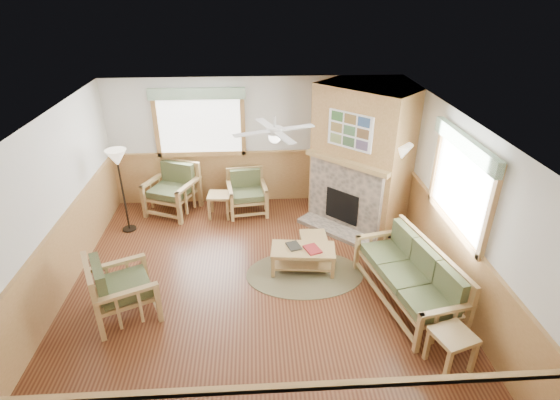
{
  "coord_description": "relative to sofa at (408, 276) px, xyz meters",
  "views": [
    {
      "loc": [
        0.02,
        -5.7,
        4.45
      ],
      "look_at": [
        0.4,
        0.7,
        1.15
      ],
      "focal_mm": 28.0,
      "sensor_mm": 36.0,
      "label": 1
    }
  ],
  "objects": [
    {
      "name": "floor",
      "position": [
        -2.24,
        0.55,
        -0.46
      ],
      "size": [
        6.0,
        6.0,
        0.01
      ],
      "primitive_type": "cube",
      "color": "#542A17",
      "rests_on": "ground"
    },
    {
      "name": "ceiling",
      "position": [
        -2.24,
        0.55,
        2.24
      ],
      "size": [
        6.0,
        6.0,
        0.01
      ],
      "primitive_type": "cube",
      "color": "white",
      "rests_on": "floor"
    },
    {
      "name": "wall_back",
      "position": [
        -2.24,
        3.55,
        0.89
      ],
      "size": [
        6.0,
        0.02,
        2.7
      ],
      "primitive_type": "cube",
      "color": "silver",
      "rests_on": "floor"
    },
    {
      "name": "wall_front",
      "position": [
        -2.24,
        -2.45,
        0.89
      ],
      "size": [
        6.0,
        0.02,
        2.7
      ],
      "primitive_type": "cube",
      "color": "silver",
      "rests_on": "floor"
    },
    {
      "name": "wall_left",
      "position": [
        -5.24,
        0.55,
        0.89
      ],
      "size": [
        0.02,
        6.0,
        2.7
      ],
      "primitive_type": "cube",
      "color": "silver",
      "rests_on": "floor"
    },
    {
      "name": "wall_right",
      "position": [
        0.76,
        0.55,
        0.89
      ],
      "size": [
        0.02,
        6.0,
        2.7
      ],
      "primitive_type": "cube",
      "color": "silver",
      "rests_on": "floor"
    },
    {
      "name": "wainscot",
      "position": [
        -2.24,
        0.55,
        0.09
      ],
      "size": [
        6.0,
        6.0,
        1.1
      ],
      "primitive_type": null,
      "color": "#A57843",
      "rests_on": "floor"
    },
    {
      "name": "fireplace",
      "position": [
        -0.19,
        2.6,
        0.89
      ],
      "size": [
        3.11,
        3.11,
        2.7
      ],
      "primitive_type": null,
      "rotation": [
        0.0,
        0.0,
        -0.79
      ],
      "color": "#A57843",
      "rests_on": "floor"
    },
    {
      "name": "window_back",
      "position": [
        -3.34,
        3.51,
        2.07
      ],
      "size": [
        1.9,
        0.16,
        1.5
      ],
      "primitive_type": null,
      "color": "white",
      "rests_on": "wall_back"
    },
    {
      "name": "window_right",
      "position": [
        0.72,
        0.35,
        2.07
      ],
      "size": [
        0.16,
        1.9,
        1.5
      ],
      "primitive_type": null,
      "color": "white",
      "rests_on": "wall_right"
    },
    {
      "name": "ceiling_fan",
      "position": [
        -1.94,
        0.85,
        2.2
      ],
      "size": [
        1.59,
        1.59,
        0.36
      ],
      "primitive_type": null,
      "rotation": [
        0.0,
        0.0,
        0.35
      ],
      "color": "white",
      "rests_on": "ceiling"
    },
    {
      "name": "sofa",
      "position": [
        0.0,
        0.0,
        0.0
      ],
      "size": [
        2.12,
        1.21,
        0.92
      ],
      "primitive_type": null,
      "rotation": [
        0.0,
        0.0,
        -1.36
      ],
      "color": "#A4814C",
      "rests_on": "floor"
    },
    {
      "name": "armchair_back_left",
      "position": [
        -3.97,
        3.09,
        0.05
      ],
      "size": [
        1.19,
        1.19,
        1.02
      ],
      "primitive_type": null,
      "rotation": [
        0.0,
        0.0,
        -0.41
      ],
      "color": "#A4814C",
      "rests_on": "floor"
    },
    {
      "name": "armchair_back_right",
      "position": [
        -2.41,
        3.0,
        -0.02
      ],
      "size": [
        0.87,
        0.87,
        0.87
      ],
      "primitive_type": null,
      "rotation": [
        0.0,
        0.0,
        0.13
      ],
      "color": "#A4814C",
      "rests_on": "floor"
    },
    {
      "name": "armchair_left",
      "position": [
        -4.17,
        -0.03,
        0.02
      ],
      "size": [
        1.14,
        1.14,
        0.97
      ],
      "primitive_type": null,
      "rotation": [
        0.0,
        0.0,
        2.0
      ],
      "color": "#A4814C",
      "rests_on": "floor"
    },
    {
      "name": "coffee_table",
      "position": [
        -1.47,
        0.88,
        -0.25
      ],
      "size": [
        1.11,
        0.64,
        0.42
      ],
      "primitive_type": null,
      "rotation": [
        0.0,
        0.0,
        -0.11
      ],
      "color": "#A4814C",
      "rests_on": "floor"
    },
    {
      "name": "end_table_chairs",
      "position": [
        -2.98,
        2.84,
        -0.21
      ],
      "size": [
        0.48,
        0.46,
        0.5
      ],
      "primitive_type": null,
      "rotation": [
        0.0,
        0.0,
        -0.08
      ],
      "color": "#A4814C",
      "rests_on": "floor"
    },
    {
      "name": "end_table_sofa",
      "position": [
        0.16,
        -1.26,
        -0.19
      ],
      "size": [
        0.59,
        0.58,
        0.53
      ],
      "primitive_type": null,
      "rotation": [
        0.0,
        0.0,
        0.32
      ],
      "color": "#A4814C",
      "rests_on": "floor"
    },
    {
      "name": "footstool",
      "position": [
        -1.24,
        1.32,
        -0.26
      ],
      "size": [
        0.45,
        0.45,
        0.39
      ],
      "primitive_type": null,
      "rotation": [
        0.0,
        0.0,
        0.0
      ],
      "color": "#A4814C",
      "rests_on": "floor"
    },
    {
      "name": "braided_rug",
      "position": [
        -1.45,
        0.75,
        -0.45
      ],
      "size": [
        2.26,
        2.26,
        0.01
      ],
      "primitive_type": "cylinder",
      "rotation": [
        0.0,
        0.0,
        0.16
      ],
      "color": "brown",
      "rests_on": "floor"
    },
    {
      "name": "floor_lamp_left",
      "position": [
        -4.74,
        2.4,
        0.38
      ],
      "size": [
        0.46,
        0.46,
        1.67
      ],
      "primitive_type": null,
      "rotation": [
        0.0,
        0.0,
        0.21
      ],
      "color": "black",
      "rests_on": "floor"
    },
    {
      "name": "floor_lamp_right",
      "position": [
        0.31,
        1.91,
        0.46
      ],
      "size": [
        0.53,
        0.53,
        1.85
      ],
      "primitive_type": null,
      "rotation": [
        0.0,
        0.0,
        -0.29
      ],
      "color": "black",
      "rests_on": "floor"
    },
    {
      "name": "book_red",
      "position": [
        -1.32,
        0.83,
        -0.01
      ],
      "size": [
        0.31,
        0.36,
        0.03
      ],
      "primitive_type": "cube",
      "rotation": [
        0.0,
        0.0,
        0.35
      ],
      "color": "maroon",
      "rests_on": "coffee_table"
    },
    {
      "name": "book_dark",
      "position": [
        -1.62,
        0.95,
        -0.01
      ],
      "size": [
        0.27,
        0.32,
        0.03
      ],
      "primitive_type": "cube",
      "rotation": [
        0.0,
        0.0,
        0.3
      ],
      "color": "black",
      "rests_on": "coffee_table"
    }
  ]
}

